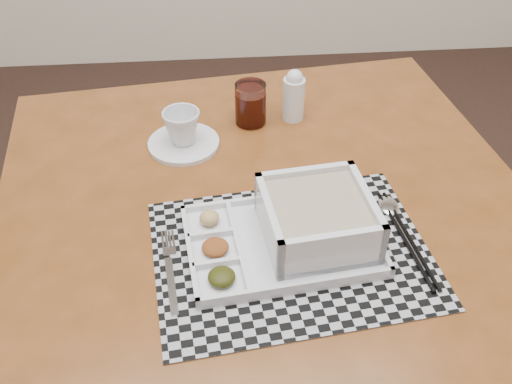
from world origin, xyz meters
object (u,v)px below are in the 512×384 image
serving_tray (305,226)px  creamer_bottle (294,96)px  dining_table (268,235)px  cup (182,127)px  juice_glass (251,105)px

serving_tray → creamer_bottle: (0.03, 0.39, 0.02)m
dining_table → cup: bearing=128.0°
serving_tray → juice_glass: size_ratio=3.63×
dining_table → cup: 0.29m
dining_table → serving_tray: serving_tray is taller
serving_tray → cup: (-0.21, 0.30, 0.01)m
cup → serving_tray: bearing=-71.4°
cup → creamer_bottle: creamer_bottle is taller
serving_tray → cup: 0.37m
dining_table → cup: (-0.16, 0.20, 0.12)m
juice_glass → creamer_bottle: bearing=6.2°
dining_table → serving_tray: size_ratio=3.22×
serving_tray → cup: bearing=124.9°
serving_tray → creamer_bottle: 0.39m
dining_table → serving_tray: 0.16m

